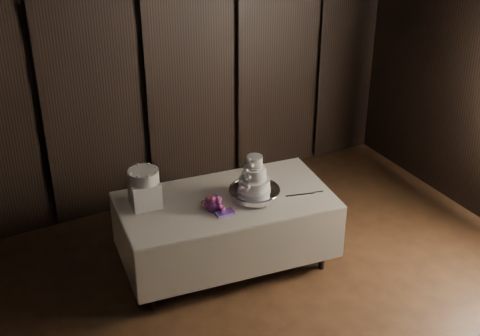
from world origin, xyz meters
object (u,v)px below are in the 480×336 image
at_px(display_table, 226,230).
at_px(wedding_cake, 253,178).
at_px(cake_stand, 254,194).
at_px(small_cake, 144,176).
at_px(bouquet, 214,204).
at_px(box_pedestal, 145,193).

bearing_deg(display_table, wedding_cake, -21.41).
distance_m(cake_stand, small_cake, 1.04).
distance_m(bouquet, box_pedestal, 0.64).
height_order(wedding_cake, small_cake, wedding_cake).
xyz_separation_m(bouquet, box_pedestal, (-0.51, 0.37, 0.07)).
bearing_deg(box_pedestal, bouquet, -35.71).
distance_m(cake_stand, bouquet, 0.43).
xyz_separation_m(display_table, cake_stand, (0.24, -0.11, 0.39)).
relative_size(cake_stand, small_cake, 1.74).
distance_m(wedding_cake, box_pedestal, 1.00).
bearing_deg(small_cake, display_table, -19.88).
bearing_deg(wedding_cake, small_cake, 139.36).
bearing_deg(small_cake, box_pedestal, 0.00).
xyz_separation_m(wedding_cake, box_pedestal, (-0.92, 0.37, -0.10)).
xyz_separation_m(bouquet, small_cake, (-0.51, 0.37, 0.25)).
relative_size(display_table, box_pedestal, 8.10).
bearing_deg(wedding_cake, box_pedestal, 139.36).
distance_m(bouquet, small_cake, 0.68).
relative_size(wedding_cake, box_pedestal, 1.34).
relative_size(box_pedestal, small_cake, 0.94).
bearing_deg(box_pedestal, cake_stand, -20.79).
bearing_deg(display_table, box_pedestal, 167.41).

